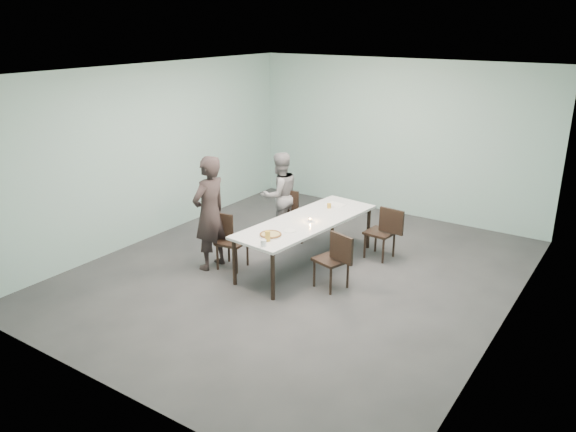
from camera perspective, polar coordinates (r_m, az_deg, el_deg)
The scene contains 16 objects.
ground at distance 8.66m, azimuth 1.03°, elevation -5.75°, with size 7.00×7.00×0.00m, color #333335.
room_shell at distance 8.01m, azimuth 1.12°, elevation 7.49°, with size 6.02×7.02×3.01m.
table at distance 8.66m, azimuth 1.91°, elevation -0.76°, with size 1.17×2.68×0.75m.
chair_near_left at distance 8.71m, azimuth -6.17°, elevation -2.10°, with size 0.64×0.48×0.87m.
chair_far_left at distance 9.81m, azimuth 0.53°, elevation 0.50°, with size 0.63×0.47×0.87m.
chair_near_right at distance 7.97m, azimuth 4.84°, elevation -4.15°, with size 0.65×0.52×0.87m.
chair_far_right at distance 9.09m, azimuth 9.79°, elevation -1.36°, with size 0.63×0.46×0.87m.
diner_near at distance 8.61m, azimuth -7.97°, elevation 0.30°, with size 0.65×0.43×1.78m, color black.
diner_far at distance 9.85m, azimuth -0.84°, elevation 2.15°, with size 0.74×0.57×1.52m, color gray.
pizza at distance 8.01m, azimuth -1.78°, elevation -1.90°, with size 0.34×0.34×0.04m.
side_plate at distance 8.19m, azimuth 0.18°, elevation -1.52°, with size 0.18×0.18×0.01m, color white.
beer_glass at distance 7.80m, azimuth -2.09°, elevation -2.06°, with size 0.08×0.08×0.15m, color gold.
water_tumbler at distance 7.64m, azimuth -2.51°, elevation -2.77°, with size 0.08×0.08×0.09m, color silver.
tealight at distance 8.58m, azimuth 2.26°, elevation -0.42°, with size 0.06×0.06×0.05m.
amber_tumbler at distance 9.20m, azimuth 4.20°, elevation 1.05°, with size 0.07×0.07×0.08m, color gold.
menu at distance 9.40m, azimuth 4.86°, elevation 1.19°, with size 0.30×0.22×0.01m, color silver.
Camera 1 is at (4.23, -6.60, 3.67)m, focal length 35.00 mm.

